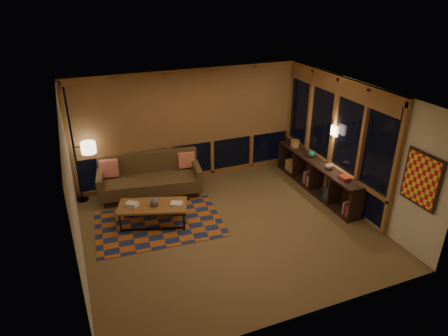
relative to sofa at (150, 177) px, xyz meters
name	(u,v)px	position (x,y,z in m)	size (l,w,h in m)	color
floor	(229,228)	(1.14, -1.93, -0.46)	(5.50, 5.00, 0.01)	#7A6447
ceiling	(230,95)	(1.14, -1.93, 2.24)	(5.50, 5.00, 0.01)	white
walls	(230,167)	(1.14, -1.93, 0.89)	(5.51, 5.01, 2.70)	beige
window_wall_back	(190,126)	(1.14, 0.50, 0.89)	(5.30, 0.16, 2.60)	olive
window_wall_right	(332,137)	(3.82, -1.33, 0.89)	(0.16, 3.70, 2.60)	olive
wall_art	(421,179)	(3.85, -3.78, 0.99)	(0.06, 0.74, 0.94)	red
wall_sconce	(335,131)	(3.76, -1.48, 1.09)	(0.12, 0.18, 0.22)	#FFDFB2
sofa	(150,177)	(0.00, 0.00, 0.00)	(2.24, 0.91, 0.92)	brown
pillow_left	(109,170)	(-0.83, 0.29, 0.20)	(0.39, 0.13, 0.39)	red
pillow_right	(186,162)	(0.90, 0.11, 0.19)	(0.37, 0.12, 0.37)	red
area_rug	(159,224)	(-0.12, -1.27, -0.45)	(2.50, 1.66, 0.01)	#A9561E
coffee_table	(153,215)	(-0.21, -1.22, -0.24)	(1.34, 0.61, 0.45)	olive
book_stack_a	(132,204)	(-0.60, -1.09, 0.02)	(0.22, 0.18, 0.06)	silver
book_stack_b	(176,203)	(0.23, -1.38, 0.01)	(0.22, 0.17, 0.04)	silver
ceramic_pot	(155,202)	(-0.18, -1.27, 0.08)	(0.18, 0.18, 0.18)	black
floor_lamp	(78,172)	(-1.48, 0.34, 0.25)	(0.47, 0.31, 1.41)	black
bookshelf	(316,176)	(3.63, -1.20, -0.09)	(0.40, 2.92, 0.73)	#31211C
basket	(295,144)	(3.61, -0.23, 0.35)	(0.22, 0.22, 0.17)	#AB784C
teal_bowl	(312,154)	(3.63, -0.93, 0.36)	(0.17, 0.17, 0.17)	#20655D
vase	(329,165)	(3.63, -1.62, 0.36)	(0.17, 0.17, 0.18)	tan
shelf_book_stack	(345,178)	(3.63, -2.16, 0.31)	(0.18, 0.25, 0.07)	silver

